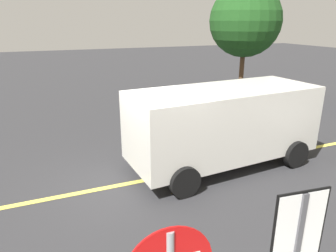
{
  "coord_description": "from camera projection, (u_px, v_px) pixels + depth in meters",
  "views": [
    {
      "loc": [
        -2.22,
        -6.81,
        3.9
      ],
      "look_at": [
        0.74,
        0.44,
        1.24
      ],
      "focal_mm": 33.26,
      "sensor_mm": 36.0,
      "label": 1
    }
  ],
  "objects": [
    {
      "name": "tree_left_verge",
      "position": [
        245.0,
        21.0,
        14.87
      ],
      "size": [
        3.43,
        3.43,
        5.61
      ],
      "color": "#513823",
      "rests_on": "ground_plane"
    },
    {
      "name": "lane_marking_centre",
      "position": [
        245.0,
        161.0,
        9.09
      ],
      "size": [
        28.0,
        0.16,
        0.01
      ],
      "primitive_type": "cube",
      "color": "#E0D14C"
    },
    {
      "name": "white_van",
      "position": [
        224.0,
        122.0,
        8.49
      ],
      "size": [
        5.33,
        2.56,
        2.2
      ],
      "color": "silver",
      "rests_on": "ground_plane"
    },
    {
      "name": "ground_plane",
      "position": [
        148.0,
        180.0,
        8.02
      ],
      "size": [
        80.0,
        80.0,
        0.0
      ],
      "primitive_type": "plane",
      "color": "#2D2D30"
    }
  ]
}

